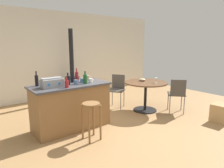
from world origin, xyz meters
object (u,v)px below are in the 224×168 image
(folding_chair_near, at_px, (117,88))
(cup_1, at_px, (82,80))
(wood_stove, at_px, (73,82))
(cup_0, at_px, (76,82))
(kitchen_island, at_px, (71,106))
(bottle_6, at_px, (37,80))
(folding_chair_far, at_px, (177,93))
(bottle_0, at_px, (72,77))
(wooden_stool, at_px, (91,114))
(bottle_3, at_px, (77,76))
(toolbox, at_px, (52,83))
(wine_glass, at_px, (156,79))
(cup_4, at_px, (88,78))
(cardboard_box, at_px, (221,113))
(bottle_4, at_px, (68,80))
(bottle_5, at_px, (85,78))
(bottle_1, at_px, (85,79))
(cup_3, at_px, (62,81))
(bottle_2, at_px, (67,84))
(serving_bowl, at_px, (142,80))
(dining_table, at_px, (146,89))
(cup_2, at_px, (91,81))

(folding_chair_near, distance_m, cup_1, 1.50)
(wood_stove, xyz_separation_m, cup_0, (-0.95, -2.08, 0.44))
(wood_stove, bearing_deg, kitchen_island, -117.58)
(bottle_6, distance_m, cup_1, 0.89)
(folding_chair_far, height_order, bottle_0, bottle_0)
(wooden_stool, distance_m, bottle_3, 1.04)
(toolbox, xyz_separation_m, bottle_0, (0.51, 0.19, 0.03))
(folding_chair_near, distance_m, wine_glass, 1.10)
(cup_4, height_order, cardboard_box, cup_4)
(bottle_4, height_order, bottle_5, bottle_4)
(wood_stove, height_order, bottle_1, wood_stove)
(cup_3, bearing_deg, bottle_0, -3.90)
(bottle_0, relative_size, cup_0, 2.58)
(bottle_1, distance_m, bottle_2, 0.47)
(cup_3, distance_m, serving_bowl, 2.14)
(dining_table, bearing_deg, wine_glass, -70.21)
(wood_stove, height_order, bottle_3, wood_stove)
(bottle_6, relative_size, cardboard_box, 0.72)
(wooden_stool, bearing_deg, cup_1, 72.11)
(wood_stove, relative_size, cup_3, 18.53)
(folding_chair_near, xyz_separation_m, bottle_0, (-1.50, -0.35, 0.51))
(wine_glass, bearing_deg, folding_chair_far, -42.11)
(toolbox, bearing_deg, cardboard_box, -27.84)
(serving_bowl, bearing_deg, folding_chair_far, -58.44)
(bottle_2, distance_m, cup_2, 0.61)
(bottle_1, bearing_deg, cup_0, 160.56)
(folding_chair_near, height_order, bottle_4, bottle_4)
(bottle_6, height_order, cardboard_box, bottle_6)
(bottle_5, bearing_deg, bottle_6, 171.86)
(bottle_1, bearing_deg, bottle_4, 166.96)
(bottle_4, bearing_deg, folding_chair_far, -16.08)
(bottle_4, relative_size, cup_2, 2.14)
(folding_chair_near, bearing_deg, kitchen_island, -162.87)
(cup_2, bearing_deg, toolbox, 175.11)
(folding_chair_far, bearing_deg, bottle_0, 158.31)
(bottle_5, bearing_deg, bottle_3, 152.44)
(cup_3, height_order, serving_bowl, cup_3)
(toolbox, relative_size, bottle_2, 2.09)
(bottle_2, bearing_deg, bottle_6, 130.18)
(dining_table, relative_size, bottle_6, 3.80)
(dining_table, bearing_deg, folding_chair_far, -51.34)
(folding_chair_far, relative_size, bottle_2, 4.63)
(folding_chair_far, bearing_deg, bottle_3, 156.96)
(bottle_4, xyz_separation_m, cup_1, (0.35, 0.06, -0.05))
(toolbox, relative_size, cup_1, 3.44)
(cup_3, bearing_deg, bottle_5, -9.37)
(bottle_0, bearing_deg, toolbox, -159.33)
(bottle_3, xyz_separation_m, cup_2, (0.17, -0.28, -0.07))
(toolbox, bearing_deg, cup_3, 35.53)
(wooden_stool, xyz_separation_m, toolbox, (-0.44, 0.65, 0.52))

